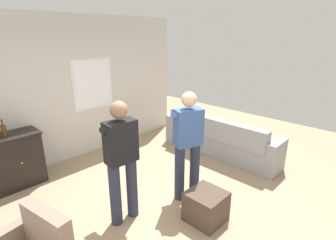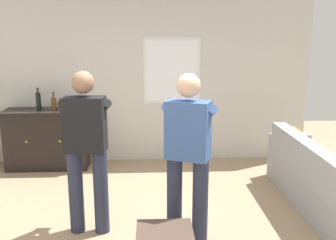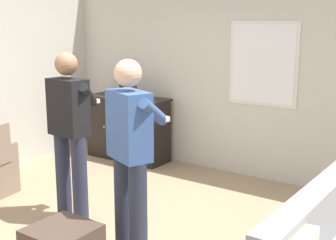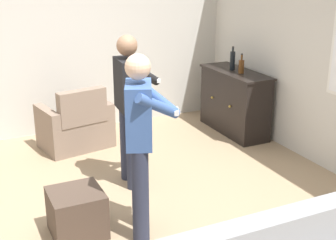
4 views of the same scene
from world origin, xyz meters
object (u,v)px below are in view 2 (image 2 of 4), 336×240
at_px(bottle_liquor_amber, 54,103).
at_px(person_standing_right, 188,152).
at_px(sideboard_cabinet, 48,139).
at_px(bottle_wine_green, 38,101).
at_px(person_standing_left, 86,145).
at_px(couch, 323,189).

height_order(bottle_liquor_amber, person_standing_right, person_standing_right).
distance_m(sideboard_cabinet, person_standing_right, 2.99).
height_order(sideboard_cabinet, person_standing_right, person_standing_right).
xyz_separation_m(bottle_wine_green, person_standing_left, (1.02, -1.95, -0.11)).
bearing_deg(bottle_liquor_amber, person_standing_left, -67.88).
xyz_separation_m(bottle_liquor_amber, person_standing_right, (1.79, -2.23, -0.07)).
relative_size(bottle_wine_green, person_standing_right, 0.20).
bearing_deg(sideboard_cabinet, person_standing_left, -64.62).
relative_size(couch, bottle_wine_green, 7.63).
distance_m(bottle_wine_green, person_standing_right, 3.01).
height_order(bottle_wine_green, person_standing_right, person_standing_right).
relative_size(bottle_liquor_amber, person_standing_left, 0.16).
bearing_deg(bottle_wine_green, bottle_liquor_amber, 0.48).
distance_m(couch, bottle_liquor_amber, 3.86).
bearing_deg(person_standing_left, person_standing_right, -15.56).
bearing_deg(person_standing_left, couch, 4.56).
height_order(couch, sideboard_cabinet, sideboard_cabinet).
distance_m(bottle_wine_green, person_standing_left, 2.21).
bearing_deg(couch, bottle_wine_green, 154.06).
distance_m(sideboard_cabinet, bottle_wine_green, 0.60).
bearing_deg(couch, bottle_liquor_amber, 152.55).
xyz_separation_m(bottle_wine_green, person_standing_right, (2.01, -2.23, -0.11)).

